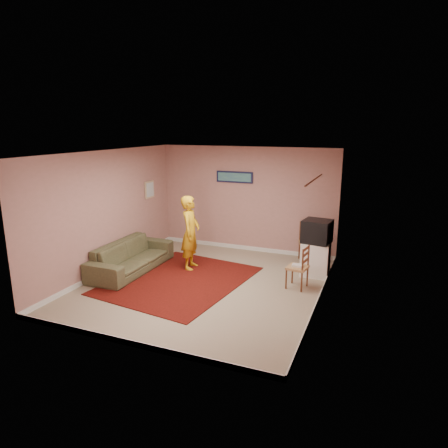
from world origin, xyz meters
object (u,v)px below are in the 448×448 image
at_px(sofa, 132,257).
at_px(crt_tv, 317,231).
at_px(chair_a, 309,238).
at_px(person, 190,233).
at_px(tv_cabinet, 316,259).
at_px(chair_b, 298,262).

bearing_deg(sofa, crt_tv, -71.96).
bearing_deg(chair_a, sofa, -168.22).
height_order(chair_a, person, person).
distance_m(tv_cabinet, person, 2.73).
bearing_deg(sofa, tv_cabinet, -71.99).
relative_size(crt_tv, sofa, 0.28).
distance_m(chair_a, sofa, 4.03).
bearing_deg(crt_tv, chair_b, -96.15).
bearing_deg(chair_b, chair_a, -168.45).
relative_size(chair_a, chair_b, 1.12).
relative_size(tv_cabinet, crt_tv, 1.15).
xyz_separation_m(chair_a, chair_b, (0.09, -1.66, -0.04)).
relative_size(tv_cabinet, sofa, 0.33).
xyz_separation_m(crt_tv, chair_b, (-0.21, -0.82, -0.44)).
distance_m(chair_b, sofa, 3.56).
relative_size(chair_a, person, 0.32).
relative_size(crt_tv, person, 0.38).
bearing_deg(tv_cabinet, chair_a, 110.20).
relative_size(chair_a, sofa, 0.24).
xyz_separation_m(chair_b, sofa, (-3.53, -0.42, -0.20)).
xyz_separation_m(chair_b, person, (-2.41, 0.21, 0.29)).
bearing_deg(tv_cabinet, crt_tv, 171.84).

